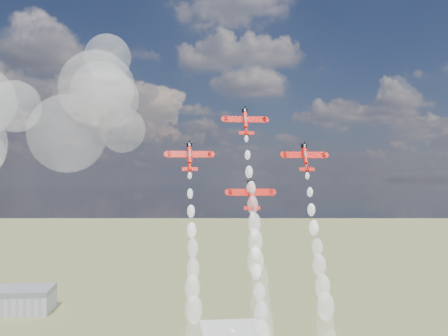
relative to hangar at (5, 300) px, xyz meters
name	(u,v)px	position (x,y,z in m)	size (l,w,h in m)	color
hangar	(5,300)	(0.00, 0.00, 0.00)	(50.00, 28.00, 13.00)	gray
plane_lead	(245,121)	(106.81, -171.19, 81.33)	(10.71, 5.14, 7.20)	red
plane_left	(190,156)	(92.32, -175.33, 72.07)	(10.71, 5.14, 7.20)	red
plane_right	(305,157)	(121.29, -175.33, 72.07)	(10.71, 5.14, 7.20)	red
plane_slot	(251,195)	(106.81, -179.46, 62.81)	(10.71, 5.14, 7.20)	red
smoke_trail_lead	(260,295)	(107.05, -189.30, 41.11)	(5.25, 23.30, 48.63)	white
drifted_smoke_cloud	(38,114)	(52.11, -155.89, 84.24)	(57.32, 35.28, 39.52)	white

